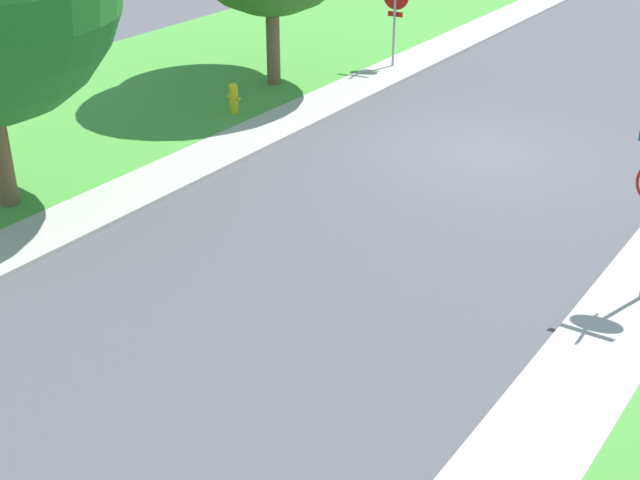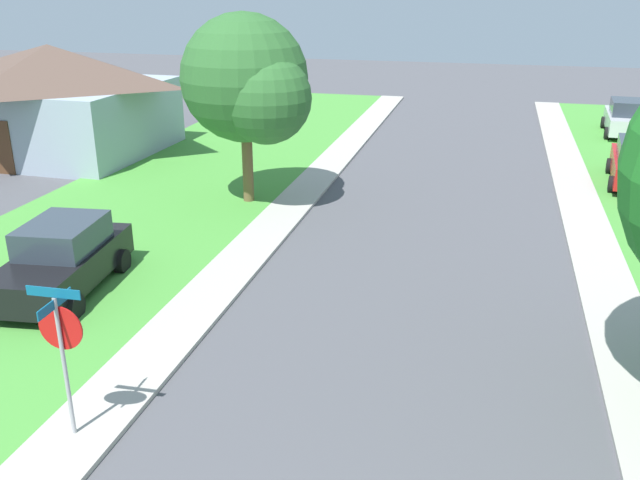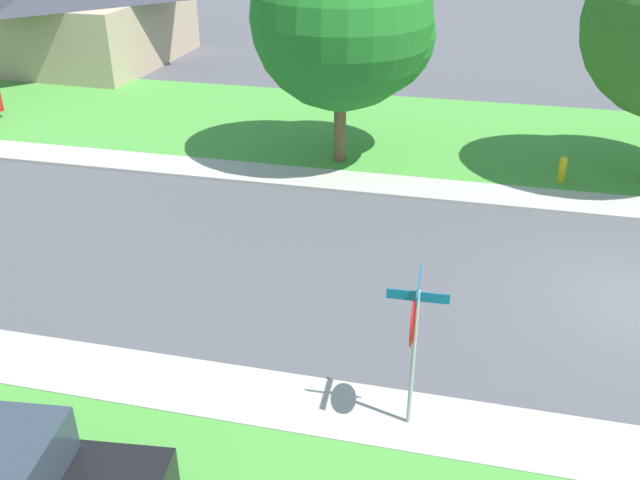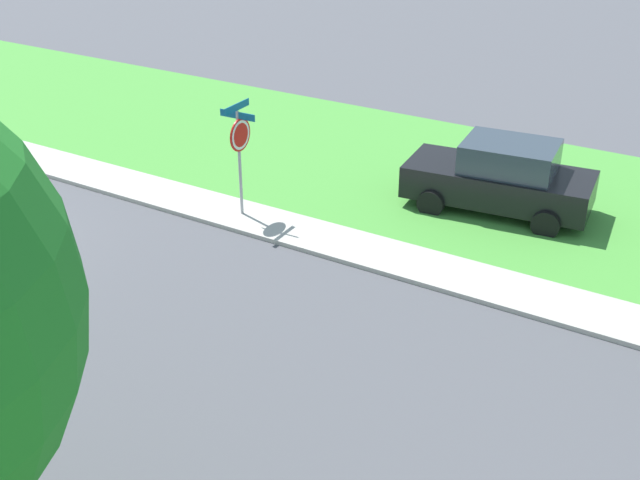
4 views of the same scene
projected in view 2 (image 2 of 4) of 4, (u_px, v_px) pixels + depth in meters
The scene contains 9 objects.
sidewalk_east at pixel (611, 302), 16.20m from camera, with size 1.40×56.00×0.10m, color #ADA89E.
sidewalk_west at pixel (237, 264), 18.35m from camera, with size 1.40×56.00×0.10m, color #ADA89E.
lawn_west at pixel (82, 248), 19.43m from camera, with size 8.00×56.00×0.08m, color #479338.
stop_sign_far_corner at pixel (61, 338), 10.86m from camera, with size 0.92×0.92×2.77m.
car_black_kerbside_mid at pixel (63, 259), 16.53m from camera, with size 2.39×4.47×1.76m.
car_red_far_down_street at pixel (640, 163), 24.95m from camera, with size 2.36×4.46×1.76m.
car_silver_across_road at pixel (627, 118), 32.87m from camera, with size 2.25×4.41×1.76m.
tree_across_right at pixel (250, 83), 21.81m from camera, with size 4.41×4.11×6.25m.
house_left_setback at pixel (54, 98), 29.25m from camera, with size 9.23×8.07×4.60m.
Camera 2 is at (1.58, -3.84, 7.24)m, focal length 38.49 mm.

